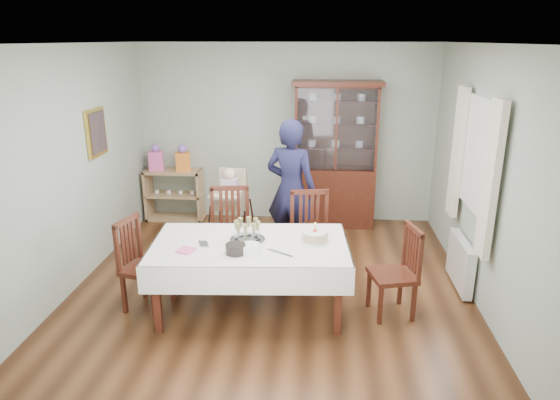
# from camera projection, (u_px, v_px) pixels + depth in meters

# --- Properties ---
(floor) EXTENTS (5.00, 5.00, 0.00)m
(floor) POSITION_uv_depth(u_px,v_px,m) (271.00, 291.00, 5.69)
(floor) COLOR #593319
(floor) RESTS_ON ground
(room_shell) EXTENTS (5.00, 5.00, 5.00)m
(room_shell) POSITION_uv_depth(u_px,v_px,m) (274.00, 135.00, 5.67)
(room_shell) COLOR #9EAA99
(room_shell) RESTS_ON floor
(dining_table) EXTENTS (2.07, 1.28, 0.76)m
(dining_table) POSITION_uv_depth(u_px,v_px,m) (250.00, 276.00, 5.20)
(dining_table) COLOR #451F11
(dining_table) RESTS_ON floor
(china_cabinet) EXTENTS (1.30, 0.48, 2.18)m
(china_cabinet) POSITION_uv_depth(u_px,v_px,m) (335.00, 153.00, 7.42)
(china_cabinet) COLOR #451F11
(china_cabinet) RESTS_ON floor
(sideboard) EXTENTS (0.90, 0.38, 0.80)m
(sideboard) POSITION_uv_depth(u_px,v_px,m) (175.00, 195.00, 7.86)
(sideboard) COLOR tan
(sideboard) RESTS_ON floor
(picture_frame) EXTENTS (0.04, 0.48, 0.58)m
(picture_frame) POSITION_uv_depth(u_px,v_px,m) (96.00, 132.00, 6.11)
(picture_frame) COLOR gold
(picture_frame) RESTS_ON room_shell
(window) EXTENTS (0.04, 1.02, 1.22)m
(window) POSITION_uv_depth(u_px,v_px,m) (479.00, 156.00, 5.32)
(window) COLOR white
(window) RESTS_ON room_shell
(curtain_left) EXTENTS (0.07, 0.30, 1.55)m
(curtain_left) POSITION_uv_depth(u_px,v_px,m) (491.00, 181.00, 4.77)
(curtain_left) COLOR silver
(curtain_left) RESTS_ON room_shell
(curtain_right) EXTENTS (0.07, 0.30, 1.55)m
(curtain_right) POSITION_uv_depth(u_px,v_px,m) (458.00, 153.00, 5.94)
(curtain_right) COLOR silver
(curtain_right) RESTS_ON room_shell
(radiator) EXTENTS (0.10, 0.80, 0.55)m
(radiator) POSITION_uv_depth(u_px,v_px,m) (460.00, 263.00, 5.71)
(radiator) COLOR white
(radiator) RESTS_ON floor
(chair_far_left) EXTENTS (0.56, 0.56, 1.08)m
(chair_far_left) POSITION_uv_depth(u_px,v_px,m) (231.00, 252.00, 5.95)
(chair_far_left) COLOR #451F11
(chair_far_left) RESTS_ON floor
(chair_far_right) EXTENTS (0.54, 0.54, 1.06)m
(chair_far_right) POSITION_uv_depth(u_px,v_px,m) (311.00, 255.00, 5.88)
(chair_far_right) COLOR #451F11
(chair_far_right) RESTS_ON floor
(chair_end_left) EXTENTS (0.54, 0.54, 0.98)m
(chair_end_left) POSITION_uv_depth(u_px,v_px,m) (147.00, 282.00, 5.27)
(chair_end_left) COLOR #451F11
(chair_end_left) RESTS_ON floor
(chair_end_right) EXTENTS (0.52, 0.52, 0.96)m
(chair_end_right) POSITION_uv_depth(u_px,v_px,m) (393.00, 289.00, 5.14)
(chair_end_right) COLOR #451F11
(chair_end_right) RESTS_ON floor
(woman) EXTENTS (0.77, 0.63, 1.82)m
(woman) POSITION_uv_depth(u_px,v_px,m) (291.00, 190.00, 6.33)
(woman) COLOR black
(woman) RESTS_ON floor
(high_chair) EXTENTS (0.57, 0.57, 1.14)m
(high_chair) POSITION_uv_depth(u_px,v_px,m) (231.00, 218.00, 6.69)
(high_chair) COLOR black
(high_chair) RESTS_ON floor
(champagne_tray) EXTENTS (0.37, 0.37, 0.22)m
(champagne_tray) POSITION_uv_depth(u_px,v_px,m) (247.00, 234.00, 5.12)
(champagne_tray) COLOR silver
(champagne_tray) RESTS_ON dining_table
(birthday_cake) EXTENTS (0.30, 0.30, 0.21)m
(birthday_cake) POSITION_uv_depth(u_px,v_px,m) (315.00, 237.00, 5.10)
(birthday_cake) COLOR white
(birthday_cake) RESTS_ON dining_table
(plate_stack_dark) EXTENTS (0.25, 0.25, 0.09)m
(plate_stack_dark) POSITION_uv_depth(u_px,v_px,m) (236.00, 249.00, 4.82)
(plate_stack_dark) COLOR black
(plate_stack_dark) RESTS_ON dining_table
(plate_stack_white) EXTENTS (0.24, 0.24, 0.09)m
(plate_stack_white) POSITION_uv_depth(u_px,v_px,m) (250.00, 249.00, 4.84)
(plate_stack_white) COLOR white
(plate_stack_white) RESTS_ON dining_table
(napkin_stack) EXTENTS (0.19, 0.19, 0.02)m
(napkin_stack) POSITION_uv_depth(u_px,v_px,m) (186.00, 250.00, 4.87)
(napkin_stack) COLOR #EA56A0
(napkin_stack) RESTS_ON dining_table
(cutlery) EXTENTS (0.16, 0.19, 0.01)m
(cutlery) POSITION_uv_depth(u_px,v_px,m) (200.00, 244.00, 5.05)
(cutlery) COLOR silver
(cutlery) RESTS_ON dining_table
(cake_knife) EXTENTS (0.27, 0.19, 0.01)m
(cake_knife) POSITION_uv_depth(u_px,v_px,m) (280.00, 253.00, 4.83)
(cake_knife) COLOR silver
(cake_knife) RESTS_ON dining_table
(gift_bag_pink) EXTENTS (0.24, 0.18, 0.40)m
(gift_bag_pink) POSITION_uv_depth(u_px,v_px,m) (156.00, 159.00, 7.68)
(gift_bag_pink) COLOR #EA56A0
(gift_bag_pink) RESTS_ON sideboard
(gift_bag_orange) EXTENTS (0.25, 0.21, 0.41)m
(gift_bag_orange) POSITION_uv_depth(u_px,v_px,m) (183.00, 159.00, 7.65)
(gift_bag_orange) COLOR orange
(gift_bag_orange) RESTS_ON sideboard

